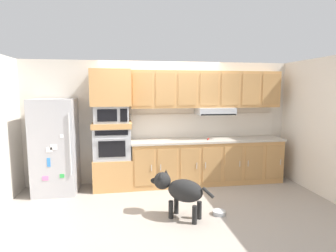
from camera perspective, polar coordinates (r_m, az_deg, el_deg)
name	(u,v)px	position (r m, az deg, el deg)	size (l,w,h in m)	color
ground_plane	(169,199)	(5.06, 0.31, -14.83)	(9.60, 9.60, 0.00)	#9E9389
back_kitchen_wall	(161,122)	(5.82, -1.49, 0.86)	(6.20, 0.12, 2.50)	beige
side_panel_right	(316,126)	(5.88, 28.35, 0.03)	(0.12, 7.10, 2.50)	silver
refrigerator	(55,146)	(5.54, -22.25, -3.90)	(0.76, 0.73, 1.76)	#ADADB2
oven_base_cabinet	(113,173)	(5.61, -11.24, -9.46)	(0.74, 0.62, 0.60)	tan
built_in_oven	(113,143)	(5.46, -11.41, -3.43)	(0.70, 0.62, 0.60)	#A8AAAF
appliance_mid_shelf	(112,125)	(5.41, -11.50, 0.21)	(0.74, 0.62, 0.10)	tan
microwave	(112,114)	(5.39, -11.56, 2.43)	(0.64, 0.54, 0.32)	#A8AAAF
appliance_upper_cabinet	(111,88)	(5.37, -11.70, 7.75)	(0.74, 0.62, 0.68)	tan
lower_cabinet_run	(207,162)	(5.81, 8.12, -7.35)	(3.10, 0.63, 0.88)	tan
countertop_slab	(208,140)	(5.72, 8.19, -2.88)	(3.14, 0.64, 0.04)	#BCB2A3
backsplash_panel	(204,125)	(5.95, 7.42, 0.17)	(3.14, 0.02, 0.50)	silver
upper_cabinet_with_hood	(207,91)	(5.75, 8.11, 7.23)	(3.10, 0.48, 0.88)	tan
screwdriver	(209,139)	(5.63, 8.40, -2.69)	(0.16, 0.16, 0.03)	red
dog	(180,189)	(4.25, 2.40, -12.96)	(0.88, 0.70, 0.68)	black
dog_food_bowl	(219,212)	(4.55, 10.51, -17.17)	(0.20, 0.20, 0.06)	#B2B7BC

